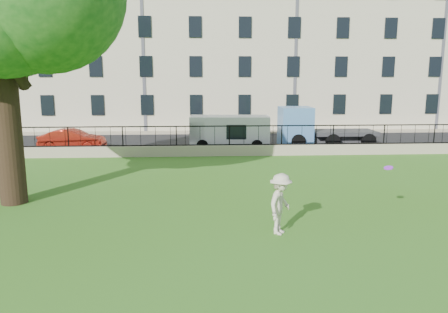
{
  "coord_description": "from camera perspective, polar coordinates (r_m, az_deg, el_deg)",
  "views": [
    {
      "loc": [
        -1.71,
        -12.5,
        4.55
      ],
      "look_at": [
        -0.79,
        3.5,
        1.54
      ],
      "focal_mm": 35.0,
      "sensor_mm": 36.0,
      "label": 1
    }
  ],
  "objects": [
    {
      "name": "frisbee",
      "position": [
        14.1,
        20.69,
        -1.39
      ],
      "size": [
        0.34,
        0.35,
        0.12
      ],
      "primitive_type": "cylinder",
      "rotation": [
        0.21,
        -0.14,
        -0.36
      ],
      "color": "#A82AEE"
    },
    {
      "name": "street",
      "position": [
        29.61,
        0.07,
        1.79
      ],
      "size": [
        60.0,
        9.0,
        0.01
      ],
      "primitive_type": "cube",
      "color": "black",
      "rests_on": "ground"
    },
    {
      "name": "sidewalk",
      "position": [
        34.74,
        -0.43,
        3.19
      ],
      "size": [
        60.0,
        1.4,
        0.12
      ],
      "primitive_type": "cube",
      "color": "tan",
      "rests_on": "ground"
    },
    {
      "name": "ground",
      "position": [
        13.42,
        4.29,
        -9.24
      ],
      "size": [
        120.0,
        120.0,
        0.0
      ],
      "primitive_type": "plane",
      "color": "#3A6F1A",
      "rests_on": "ground"
    },
    {
      "name": "red_sedan",
      "position": [
        28.27,
        -19.19,
        2.08
      ],
      "size": [
        3.97,
        1.6,
        1.28
      ],
      "primitive_type": "imported",
      "rotation": [
        0.0,
        0.0,
        1.51
      ],
      "color": "#A52114",
      "rests_on": "street"
    },
    {
      "name": "blue_truck",
      "position": [
        29.14,
        13.14,
        3.86
      ],
      "size": [
        6.01,
        2.15,
        2.52
      ],
      "primitive_type": "cube",
      "rotation": [
        0.0,
        0.0,
        0.0
      ],
      "color": "#5387C4",
      "rests_on": "street"
    },
    {
      "name": "building_row",
      "position": [
        40.18,
        -0.86,
        14.0
      ],
      "size": [
        56.4,
        10.4,
        13.8
      ],
      "color": "beige",
      "rests_on": "ground"
    },
    {
      "name": "white_van",
      "position": [
        27.2,
        0.75,
        3.17
      ],
      "size": [
        4.99,
        2.24,
        2.04
      ],
      "primitive_type": "cube",
      "rotation": [
        0.0,
        0.0,
        -0.07
      ],
      "color": "silver",
      "rests_on": "street"
    },
    {
      "name": "man",
      "position": [
        12.72,
        7.4,
        -6.17
      ],
      "size": [
        1.16,
        1.33,
        1.79
      ],
      "primitive_type": "imported",
      "rotation": [
        0.0,
        0.0,
        1.03
      ],
      "color": "beige",
      "rests_on": "ground"
    },
    {
      "name": "iron_railing",
      "position": [
        24.8,
        0.71,
        2.74
      ],
      "size": [
        50.0,
        0.05,
        1.13
      ],
      "color": "black",
      "rests_on": "retaining_wall"
    },
    {
      "name": "retaining_wall",
      "position": [
        24.93,
        0.7,
        0.8
      ],
      "size": [
        50.0,
        0.4,
        0.6
      ],
      "primitive_type": "cube",
      "color": "tan",
      "rests_on": "ground"
    }
  ]
}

